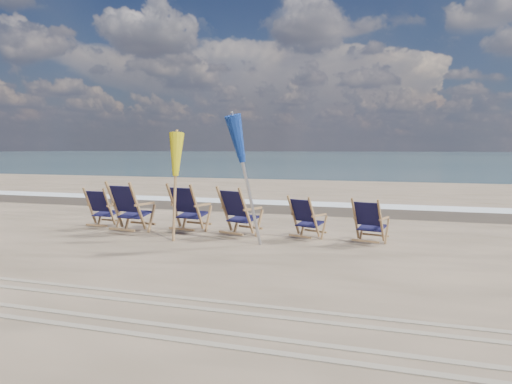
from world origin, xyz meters
TOP-DOWN VIEW (x-y plane):
  - ocean at (0.00, 128.00)m, footprint 400.00×400.00m
  - surf_foam at (0.00, 8.30)m, footprint 200.00×1.40m
  - wet_sand_strip at (0.00, 6.80)m, footprint 200.00×2.60m
  - tire_tracks at (0.00, -2.80)m, footprint 80.00×1.30m
  - beach_chair_0 at (-3.32, 1.87)m, footprint 0.61×0.69m
  - beach_chair_1 at (-2.32, 1.43)m, footprint 0.82×0.90m
  - beach_chair_2 at (-1.20, 1.91)m, footprint 0.80×0.87m
  - beach_chair_3 at (-0.04, 1.72)m, footprint 0.88×0.93m
  - beach_chair_4 at (1.28, 1.88)m, footprint 0.77×0.80m
  - beach_chair_5 at (2.54, 1.81)m, footprint 0.71×0.76m
  - umbrella_yellow at (-1.35, 1.23)m, footprint 0.30×0.30m
  - umbrella_blue at (0.23, 1.03)m, footprint 0.30×0.30m

SIDE VIEW (x-z plane):
  - ocean at x=0.00m, z-range 0.00..0.00m
  - wet_sand_strip at x=0.00m, z-range 0.00..0.00m
  - surf_foam at x=0.00m, z-range 0.00..0.01m
  - tire_tracks at x=0.00m, z-range 0.00..0.01m
  - beach_chair_4 at x=1.28m, z-range 0.00..0.88m
  - beach_chair_5 at x=2.54m, z-range 0.00..0.89m
  - beach_chair_0 at x=-3.32m, z-range 0.00..0.93m
  - beach_chair_3 at x=-0.04m, z-range 0.00..1.04m
  - beach_chair_2 at x=-1.20m, z-range 0.00..1.07m
  - beach_chair_1 at x=-2.32m, z-range 0.00..1.12m
  - umbrella_yellow at x=-1.35m, z-range 0.53..2.63m
  - umbrella_blue at x=0.23m, z-range 0.67..3.11m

